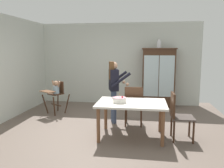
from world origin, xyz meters
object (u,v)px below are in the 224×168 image
Objects in this scene: high_chair_with_toddler at (56,91)px; ceramic_vase at (159,44)px; china_cabinet at (158,78)px; dining_chair_right_end at (177,113)px; dining_table at (131,107)px; adult_person at (114,84)px; dining_chair_far_side at (134,103)px; birthday_cake at (119,100)px.

ceramic_vase is at bearing 56.13° from high_chair_with_toddler.
china_cabinet reaches higher than dining_chair_right_end.
high_chair_with_toddler is at bearing 146.93° from dining_table.
adult_person reaches higher than high_chair_with_toddler.
adult_person is at bearing 14.77° from high_chair_with_toddler.
dining_chair_far_side is at bearing 13.80° from high_chair_with_toddler.
china_cabinet is 1.97× the size of high_chair_with_toddler.
high_chair_with_toddler is 0.99× the size of dining_chair_right_end.
adult_person is 0.68m from dining_chair_far_side.
dining_chair_right_end is (0.26, -2.76, -1.43)m from ceramic_vase.
dining_chair_right_end is at bearing 140.45° from dining_chair_far_side.
dining_chair_far_side is (0.01, 0.71, -0.09)m from dining_table.
dining_chair_far_side reaches higher than dining_table.
dining_table is at bearing -0.77° from high_chair_with_toddler.
ceramic_vase is (-0.01, 0.00, 1.05)m from china_cabinet.
birthday_cake is 0.29× the size of dining_chair_right_end.
adult_person is 1.74m from dining_chair_right_end.
ceramic_vase is 0.18× the size of adult_person.
adult_person is at bearing 118.57° from dining_table.
dining_table is at bearing -103.89° from china_cabinet.
high_chair_with_toddler is 1.86m from adult_person.
ceramic_vase is 0.28× the size of dining_chair_far_side.
birthday_cake is at bearing 176.91° from adult_person.
ceramic_vase is at bearing 72.02° from birthday_cake.
dining_chair_far_side and dining_chair_right_end have the same top height.
ceramic_vase reaches higher than high_chair_with_toddler.
dining_table is 1.48× the size of dining_chair_far_side.
high_chair_with_toddler is 0.67× the size of dining_table.
ceramic_vase reaches higher than birthday_cake.
adult_person is at bearing -122.60° from china_cabinet.
china_cabinet is at bearing -15.79° from ceramic_vase.
high_chair_with_toddler is at bearing -20.12° from dining_chair_far_side.
birthday_cake is (0.25, -0.97, -0.17)m from adult_person.
china_cabinet reaches higher than high_chair_with_toddler.
ceramic_vase is at bearing 164.21° from china_cabinet.
ceramic_vase is 0.96× the size of birthday_cake.
ceramic_vase reaches higher than dining_chair_far_side.
adult_person is 1.59× the size of dining_chair_right_end.
birthday_cake is 0.29× the size of dining_chair_far_side.
ceramic_vase is 0.19× the size of dining_table.
adult_person is (1.75, -0.55, 0.31)m from high_chair_with_toddler.
china_cabinet is 2.84m from dining_table.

